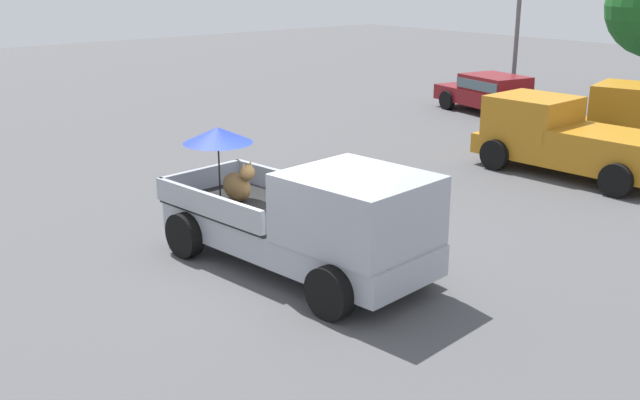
{
  "coord_description": "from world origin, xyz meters",
  "views": [
    {
      "loc": [
        9.35,
        -7.31,
        4.9
      ],
      "look_at": [
        0.03,
        0.54,
        1.1
      ],
      "focal_mm": 42.12,
      "sensor_mm": 36.0,
      "label": 1
    }
  ],
  "objects_px": {
    "pickup_truck_main": "(311,219)",
    "parked_sedan_near": "(493,92)",
    "pickup_truck_far": "(567,139)",
    "motel_sign": "(519,0)"
  },
  "relations": [
    {
      "from": "pickup_truck_main",
      "to": "pickup_truck_far",
      "type": "relative_size",
      "value": 1.07
    },
    {
      "from": "pickup_truck_far",
      "to": "parked_sedan_near",
      "type": "distance_m",
      "value": 7.9
    },
    {
      "from": "parked_sedan_near",
      "to": "motel_sign",
      "type": "distance_m",
      "value": 3.76
    },
    {
      "from": "pickup_truck_main",
      "to": "parked_sedan_near",
      "type": "bearing_deg",
      "value": 110.75
    },
    {
      "from": "pickup_truck_far",
      "to": "parked_sedan_near",
      "type": "height_order",
      "value": "pickup_truck_far"
    },
    {
      "from": "pickup_truck_far",
      "to": "motel_sign",
      "type": "relative_size",
      "value": 0.91
    },
    {
      "from": "pickup_truck_far",
      "to": "parked_sedan_near",
      "type": "relative_size",
      "value": 1.07
    },
    {
      "from": "pickup_truck_main",
      "to": "parked_sedan_near",
      "type": "xyz_separation_m",
      "value": [
        -6.96,
        13.88,
        -0.22
      ]
    },
    {
      "from": "pickup_truck_main",
      "to": "pickup_truck_far",
      "type": "bearing_deg",
      "value": 89.82
    },
    {
      "from": "pickup_truck_main",
      "to": "motel_sign",
      "type": "bearing_deg",
      "value": 109.76
    }
  ]
}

